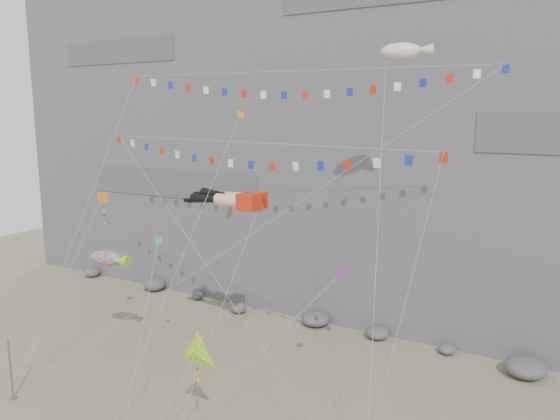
{
  "coord_description": "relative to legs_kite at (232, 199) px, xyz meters",
  "views": [
    {
      "loc": [
        21.3,
        -26.04,
        19.55
      ],
      "look_at": [
        0.81,
        9.0,
        12.23
      ],
      "focal_mm": 35.0,
      "sensor_mm": 36.0,
      "label": 1
    }
  ],
  "objects": [
    {
      "name": "anchor_pole_left",
      "position": [
        -10.93,
        -11.0,
        -11.16
      ],
      "size": [
        0.12,
        0.12,
        4.36
      ],
      "primitive_type": "cylinder",
      "color": "slate",
      "rests_on": "ground"
    },
    {
      "name": "fish_windsock",
      "position": [
        -9.3,
        -3.52,
        -4.85
      ],
      "size": [
        5.16,
        8.49,
        11.54
      ],
      "color": "#F75C0C",
      "rests_on": "ground"
    },
    {
      "name": "talus_boulders",
      "position": [
        1.3,
        11.31,
        -12.74
      ],
      "size": [
        60.0,
        3.0,
        1.2
      ],
      "primitive_type": null,
      "color": "#58585C",
      "rests_on": "ground"
    },
    {
      "name": "delta_kite",
      "position": [
        4.36,
        -9.66,
        -6.94
      ],
      "size": [
        2.97,
        4.99,
        8.51
      ],
      "color": "yellow",
      "rests_on": "ground"
    },
    {
      "name": "cliff",
      "position": [
        1.3,
        26.31,
        11.66
      ],
      "size": [
        80.0,
        28.0,
        50.0
      ],
      "primitive_type": "cube",
      "color": "slate",
      "rests_on": "ground"
    },
    {
      "name": "ground",
      "position": [
        1.3,
        -5.69,
        -13.34
      ],
      "size": [
        120.0,
        120.0,
        0.0
      ],
      "primitive_type": "plane",
      "color": "#85785C",
      "rests_on": "ground"
    },
    {
      "name": "flag_banner_lower",
      "position": [
        1.94,
        -1.62,
        4.22
      ],
      "size": [
        28.04,
        8.73,
        21.7
      ],
      "color": "#B7260B",
      "rests_on": "ground"
    },
    {
      "name": "legs_kite",
      "position": [
        0.0,
        0.0,
        0.0
      ],
      "size": [
        8.79,
        15.3,
        19.61
      ],
      "rotation": [
        0.0,
        0.0,
        -0.04
      ],
      "color": "#B7260B",
      "rests_on": "ground"
    },
    {
      "name": "small_kite_c",
      "position": [
        -3.0,
        -4.61,
        -2.73
      ],
      "size": [
        4.47,
        8.64,
        14.03
      ],
      "color": "green",
      "rests_on": "ground"
    },
    {
      "name": "harlequin_kite",
      "position": [
        -8.95,
        -3.9,
        -0.12
      ],
      "size": [
        5.21,
        6.03,
        14.85
      ],
      "color": "red",
      "rests_on": "ground"
    },
    {
      "name": "flag_banner_upper",
      "position": [
        3.48,
        2.94,
        9.02
      ],
      "size": [
        28.82,
        15.13,
        30.11
      ],
      "color": "#B7260B",
      "rests_on": "ground"
    },
    {
      "name": "blimp_windsock",
      "position": [
        10.69,
        4.6,
        10.11
      ],
      "size": [
        5.34,
        14.46,
        27.09
      ],
      "color": "beige",
      "rests_on": "ground"
    },
    {
      "name": "small_kite_a",
      "position": [
        -1.4,
        3.06,
        5.66
      ],
      "size": [
        1.19,
        15.35,
        24.26
      ],
      "color": "orange",
      "rests_on": "ground"
    },
    {
      "name": "small_kite_b",
      "position": [
        9.54,
        -2.2,
        -3.63
      ],
      "size": [
        8.05,
        10.87,
        15.93
      ],
      "color": "purple",
      "rests_on": "ground"
    }
  ]
}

